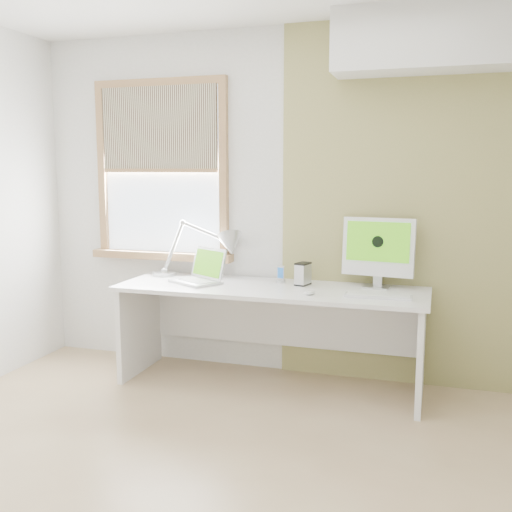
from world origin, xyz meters
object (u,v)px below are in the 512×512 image
at_px(desk_lamp, 218,248).
at_px(external_drive, 303,274).
at_px(desk, 272,312).
at_px(laptop, 201,274).
at_px(imac, 378,249).

bearing_deg(desk_lamp, external_drive, -7.72).
bearing_deg(desk, external_drive, 21.47).
distance_m(desk_lamp, external_drive, 0.71).
xyz_separation_m(desk_lamp, external_drive, (0.69, -0.09, -0.15)).
relative_size(desk, laptop, 4.86).
bearing_deg(external_drive, desk_lamp, 172.28).
distance_m(desk, desk_lamp, 0.67).
height_order(desk_lamp, laptop, desk_lamp).
height_order(laptop, imac, imac).
xyz_separation_m(desk, imac, (0.73, 0.16, 0.47)).
height_order(desk, laptop, laptop).
relative_size(laptop, imac, 0.89).
bearing_deg(external_drive, desk, -158.53).
bearing_deg(imac, laptop, -171.37).
bearing_deg(laptop, external_drive, 8.36).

